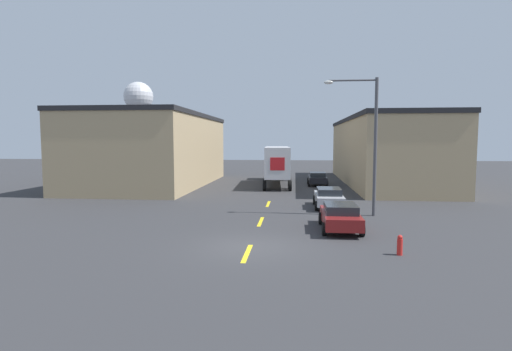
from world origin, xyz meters
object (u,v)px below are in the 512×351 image
at_px(parked_car_right_far, 317,178).
at_px(parked_car_right_near, 340,216).
at_px(fire_hydrant, 400,245).
at_px(parked_car_right_mid, 329,197).
at_px(street_lamp, 369,136).
at_px(water_tower, 138,98).
at_px(semi_truck, 277,162).

distance_m(parked_car_right_far, parked_car_right_near, 20.91).
relative_size(parked_car_right_far, fire_hydrant, 5.33).
distance_m(parked_car_right_mid, fire_hydrant, 11.46).
bearing_deg(parked_car_right_mid, street_lamp, -53.09).
xyz_separation_m(parked_car_right_mid, water_tower, (-31.42, 45.38, 11.93)).
xyz_separation_m(parked_car_right_far, water_tower, (-31.42, 31.39, 11.93)).
distance_m(parked_car_right_far, fire_hydrant, 25.36).
height_order(semi_truck, parked_car_right_mid, semi_truck).
bearing_deg(street_lamp, parked_car_right_far, 97.07).
bearing_deg(street_lamp, fire_hydrant, -91.52).
bearing_deg(parked_car_right_near, parked_car_right_far, 90.00).
height_order(water_tower, street_lamp, water_tower).
relative_size(water_tower, street_lamp, 1.88).
distance_m(water_tower, fire_hydrant, 66.86).
relative_size(parked_car_right_near, fire_hydrant, 5.33).
bearing_deg(parked_car_right_near, water_tower, 121.00).
xyz_separation_m(semi_truck, street_lamp, (6.28, -17.32, 2.52)).
height_order(parked_car_right_mid, water_tower, water_tower).
relative_size(parked_car_right_far, water_tower, 0.28).
bearing_deg(street_lamp, parked_car_right_mid, 126.91).
xyz_separation_m(parked_car_right_far, street_lamp, (2.08, -16.76, 4.13)).
bearing_deg(parked_car_right_mid, parked_car_right_near, -90.00).
height_order(parked_car_right_far, parked_car_right_mid, same).
xyz_separation_m(parked_car_right_near, fire_hydrant, (1.85, -4.38, -0.32)).
height_order(parked_car_right_mid, fire_hydrant, parked_car_right_mid).
bearing_deg(fire_hydrant, parked_car_right_mid, 99.31).
bearing_deg(semi_truck, parked_car_right_far, -10.55).
xyz_separation_m(parked_car_right_far, parked_car_right_mid, (0.00, -13.99, 0.00)).
height_order(parked_car_right_far, parked_car_right_near, same).
bearing_deg(street_lamp, water_tower, 124.83).
distance_m(street_lamp, fire_hydrant, 9.63).
bearing_deg(water_tower, street_lamp, -55.17).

